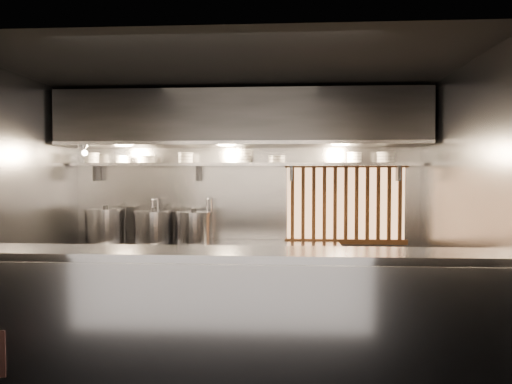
# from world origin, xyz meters

# --- Properties ---
(floor) EXTENTS (4.50, 4.50, 0.00)m
(floor) POSITION_xyz_m (0.00, 0.00, 0.00)
(floor) COLOR black
(floor) RESTS_ON ground
(ceiling) EXTENTS (4.50, 4.50, 0.00)m
(ceiling) POSITION_xyz_m (0.00, 0.00, 2.80)
(ceiling) COLOR black
(ceiling) RESTS_ON wall_back
(wall_back) EXTENTS (4.50, 0.00, 4.50)m
(wall_back) POSITION_xyz_m (0.00, 1.50, 1.40)
(wall_back) COLOR gray
(wall_back) RESTS_ON floor
(wall_left) EXTENTS (0.00, 3.00, 3.00)m
(wall_left) POSITION_xyz_m (-2.25, 0.00, 1.40)
(wall_left) COLOR gray
(wall_left) RESTS_ON floor
(wall_right) EXTENTS (0.00, 3.00, 3.00)m
(wall_right) POSITION_xyz_m (2.25, 0.00, 1.40)
(wall_right) COLOR gray
(wall_right) RESTS_ON floor
(serving_counter) EXTENTS (4.50, 0.56, 1.13)m
(serving_counter) POSITION_xyz_m (0.00, -0.96, 0.57)
(serving_counter) COLOR #9D9DA2
(serving_counter) RESTS_ON floor
(cooking_bench) EXTENTS (3.00, 0.70, 0.90)m
(cooking_bench) POSITION_xyz_m (-0.30, 1.13, 0.45)
(cooking_bench) COLOR #9D9DA2
(cooking_bench) RESTS_ON floor
(bowl_shelf) EXTENTS (4.40, 0.34, 0.04)m
(bowl_shelf) POSITION_xyz_m (0.00, 1.32, 1.88)
(bowl_shelf) COLOR #9D9DA2
(bowl_shelf) RESTS_ON wall_back
(exhaust_hood) EXTENTS (4.40, 0.81, 0.65)m
(exhaust_hood) POSITION_xyz_m (0.00, 1.10, 2.42)
(exhaust_hood) COLOR #2D2D30
(exhaust_hood) RESTS_ON ceiling
(wood_screen) EXTENTS (1.56, 0.09, 1.04)m
(wood_screen) POSITION_xyz_m (1.30, 1.45, 1.38)
(wood_screen) COLOR #E7A368
(wood_screen) RESTS_ON wall_back
(faucet_left) EXTENTS (0.04, 0.30, 0.50)m
(faucet_left) POSITION_xyz_m (-1.15, 1.37, 1.31)
(faucet_left) COLOR silver
(faucet_left) RESTS_ON wall_back
(faucet_right) EXTENTS (0.04, 0.30, 0.50)m
(faucet_right) POSITION_xyz_m (-0.45, 1.37, 1.31)
(faucet_right) COLOR silver
(faucet_right) RESTS_ON wall_back
(heat_lamp) EXTENTS (0.25, 0.35, 0.20)m
(heat_lamp) POSITION_xyz_m (-1.90, 0.85, 2.07)
(heat_lamp) COLOR #9D9DA2
(heat_lamp) RESTS_ON exhaust_hood
(pendant_bulb) EXTENTS (0.09, 0.09, 0.19)m
(pendant_bulb) POSITION_xyz_m (-0.10, 1.20, 1.96)
(pendant_bulb) COLOR #2D2D30
(pendant_bulb) RESTS_ON exhaust_hood
(stock_pot_left) EXTENTS (0.56, 0.56, 0.46)m
(stock_pot_left) POSITION_xyz_m (-1.75, 1.16, 1.11)
(stock_pot_left) COLOR #9D9DA2
(stock_pot_left) RESTS_ON cooking_bench
(stock_pot_mid) EXTENTS (0.57, 0.57, 0.44)m
(stock_pot_mid) POSITION_xyz_m (-1.12, 1.12, 1.10)
(stock_pot_mid) COLOR #9D9DA2
(stock_pot_mid) RESTS_ON cooking_bench
(stock_pot_right) EXTENTS (0.59, 0.59, 0.43)m
(stock_pot_right) POSITION_xyz_m (-0.60, 1.10, 1.10)
(stock_pot_right) COLOR #9D9DA2
(stock_pot_right) RESTS_ON cooking_bench
(bowl_stack_0) EXTENTS (0.20, 0.20, 0.13)m
(bowl_stack_0) POSITION_xyz_m (-1.98, 1.32, 1.97)
(bowl_stack_0) COLOR white
(bowl_stack_0) RESTS_ON bowl_shelf
(bowl_stack_1) EXTENTS (0.20, 0.20, 0.09)m
(bowl_stack_1) POSITION_xyz_m (-1.57, 1.32, 1.95)
(bowl_stack_1) COLOR white
(bowl_stack_1) RESTS_ON bowl_shelf
(bowl_stack_2) EXTENTS (0.20, 0.20, 0.09)m
(bowl_stack_2) POSITION_xyz_m (-1.24, 1.32, 1.95)
(bowl_stack_2) COLOR white
(bowl_stack_2) RESTS_ON bowl_shelf
(bowl_stack_3) EXTENTS (0.20, 0.20, 0.13)m
(bowl_stack_3) POSITION_xyz_m (-0.75, 1.32, 1.97)
(bowl_stack_3) COLOR white
(bowl_stack_3) RESTS_ON bowl_shelf
(bowl_stack_4) EXTENTS (0.20, 0.20, 0.17)m
(bowl_stack_4) POSITION_xyz_m (0.00, 1.32, 1.98)
(bowl_stack_4) COLOR white
(bowl_stack_4) RESTS_ON bowl_shelf
(bowl_stack_5) EXTENTS (0.22, 0.22, 0.09)m
(bowl_stack_5) POSITION_xyz_m (0.42, 1.32, 1.95)
(bowl_stack_5) COLOR white
(bowl_stack_5) RESTS_ON bowl_shelf
(bowl_stack_6) EXTENTS (0.20, 0.20, 0.13)m
(bowl_stack_6) POSITION_xyz_m (1.39, 1.32, 1.97)
(bowl_stack_6) COLOR white
(bowl_stack_6) RESTS_ON bowl_shelf
(bowl_stack_7) EXTENTS (0.24, 0.24, 0.13)m
(bowl_stack_7) POSITION_xyz_m (1.78, 1.32, 1.97)
(bowl_stack_7) COLOR white
(bowl_stack_7) RESTS_ON bowl_shelf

